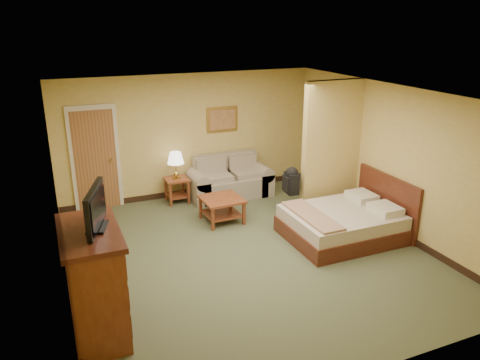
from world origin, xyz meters
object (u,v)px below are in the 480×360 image
coffee_table (222,205)px  bed (345,222)px  dresser (95,282)px  loveseat (230,183)px

coffee_table → bed: (1.73, -1.47, -0.06)m
dresser → coffee_table: bearing=44.1°
coffee_table → dresser: size_ratio=0.55×
coffee_table → dresser: bearing=-135.9°
bed → loveseat: bearing=112.2°
loveseat → bed: size_ratio=0.91×
loveseat → coffee_table: loveseat is taller
loveseat → dresser: 4.90m
loveseat → bed: bed is taller
coffee_table → bed: size_ratio=0.39×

